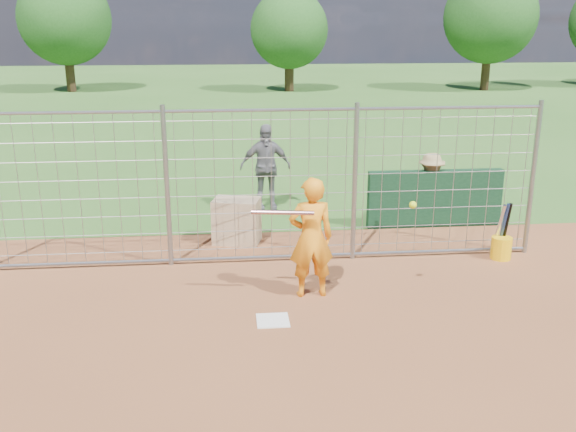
{
  "coord_description": "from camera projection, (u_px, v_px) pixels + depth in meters",
  "views": [
    {
      "loc": [
        -0.54,
        -7.91,
        3.85
      ],
      "look_at": [
        0.3,
        0.8,
        1.15
      ],
      "focal_mm": 40.0,
      "sensor_mm": 36.0,
      "label": 1
    }
  ],
  "objects": [
    {
      "name": "bystander_b",
      "position": [
        265.0,
        167.0,
        13.31
      ],
      "size": [
        1.08,
        0.51,
        1.8
      ],
      "primitive_type": "imported",
      "rotation": [
        0.0,
        0.0,
        0.07
      ],
      "color": "slate",
      "rests_on": "ground"
    },
    {
      "name": "batter",
      "position": [
        311.0,
        238.0,
        9.07
      ],
      "size": [
        0.67,
        0.46,
        1.76
      ],
      "primitive_type": "imported",
      "rotation": [
        0.0,
        0.0,
        3.2
      ],
      "color": "orange",
      "rests_on": "ground"
    },
    {
      "name": "backstop_fence",
      "position": [
        262.0,
        188.0,
        10.24
      ],
      "size": [
        9.08,
        0.08,
        2.6
      ],
      "color": "gray",
      "rests_on": "ground"
    },
    {
      "name": "equipment_in_play",
      "position": [
        314.0,
        211.0,
        8.76
      ],
      "size": [
        2.27,
        0.25,
        0.17
      ],
      "color": "silver",
      "rests_on": "ground"
    },
    {
      "name": "bystander_c",
      "position": [
        430.0,
        189.0,
        12.31
      ],
      "size": [
        0.94,
        0.58,
        1.42
      ],
      "primitive_type": "imported",
      "rotation": [
        0.0,
        0.0,
        3.2
      ],
      "color": "#927D4F",
      "rests_on": "ground"
    },
    {
      "name": "bucket_with_bats",
      "position": [
        501.0,
        245.0,
        10.67
      ],
      "size": [
        0.34,
        0.37,
        0.97
      ],
      "color": "yellow",
      "rests_on": "ground"
    },
    {
      "name": "home_plate",
      "position": [
        273.0,
        321.0,
        8.51
      ],
      "size": [
        0.43,
        0.43,
        0.02
      ],
      "primitive_type": "cube",
      "color": "silver",
      "rests_on": "ground"
    },
    {
      "name": "dugout_wall",
      "position": [
        435.0,
        199.0,
        12.28
      ],
      "size": [
        2.6,
        0.2,
        1.1
      ],
      "primitive_type": "cube",
      "color": "#11381E",
      "rests_on": "ground"
    },
    {
      "name": "ground",
      "position": [
        272.0,
        315.0,
        8.71
      ],
      "size": [
        100.0,
        100.0,
        0.0
      ],
      "primitive_type": "plane",
      "color": "#2D591E",
      "rests_on": "ground"
    },
    {
      "name": "equipment_bin",
      "position": [
        237.0,
        221.0,
        11.42
      ],
      "size": [
        0.91,
        0.72,
        0.8
      ],
      "primitive_type": "cube",
      "rotation": [
        0.0,
        0.0,
        -0.24
      ],
      "color": "tan",
      "rests_on": "ground"
    },
    {
      "name": "tree_line",
      "position": [
        291.0,
        21.0,
        34.66
      ],
      "size": [
        44.66,
        6.72,
        6.48
      ],
      "color": "#3F2B19",
      "rests_on": "ground"
    }
  ]
}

